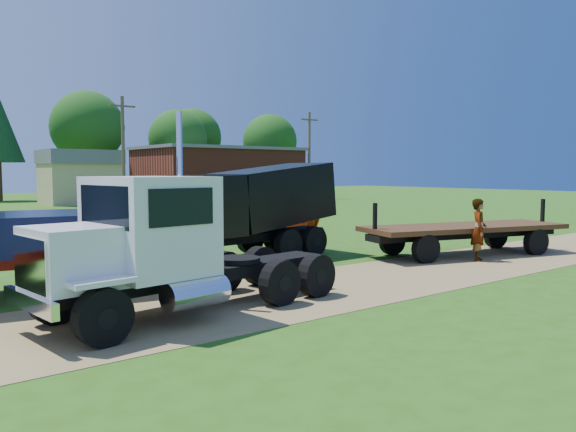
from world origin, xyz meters
TOP-DOWN VIEW (x-y plane):
  - ground at (0.00, 0.00)m, footprint 140.00×140.00m
  - dirt_track at (0.00, 0.00)m, footprint 120.00×4.20m
  - white_semi_tractor at (-7.19, -0.13)m, footprint 6.90×3.02m
  - black_dump_truck at (-1.92, 4.91)m, footprint 7.40×2.88m
  - orange_pickup at (4.14, 11.16)m, footprint 5.35×3.45m
  - flatbed_trailer at (4.66, 1.20)m, footprint 7.55×4.00m
  - spectator_a at (3.93, 0.15)m, footprint 0.87×0.82m
  - spectator_b at (-0.26, 6.08)m, footprint 1.22×1.15m
  - brick_building at (18.00, 40.00)m, footprint 15.40×10.40m
  - tan_shed at (4.00, 40.00)m, footprint 6.20×5.40m
  - utility_poles at (6.00, 35.00)m, footprint 42.20×0.28m
  - tree_row at (7.22, 49.32)m, footprint 57.15×13.28m

SIDE VIEW (x-z plane):
  - ground at x=0.00m, z-range 0.00..0.00m
  - dirt_track at x=0.00m, z-range 0.00..0.01m
  - orange_pickup at x=4.14m, z-range 0.00..1.37m
  - flatbed_trailer at x=4.66m, z-range -0.13..1.72m
  - spectator_b at x=-0.26m, z-range 0.00..1.99m
  - spectator_a at x=3.93m, z-range 0.00..1.99m
  - white_semi_tractor at x=-7.19m, z-range -0.65..3.44m
  - black_dump_truck at x=-1.92m, z-range 0.16..3.31m
  - tan_shed at x=4.00m, z-range 0.07..4.77m
  - brick_building at x=18.00m, z-range 0.01..5.31m
  - utility_poles at x=6.00m, z-range 0.21..9.21m
  - tree_row at x=7.22m, z-range 1.12..12.67m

